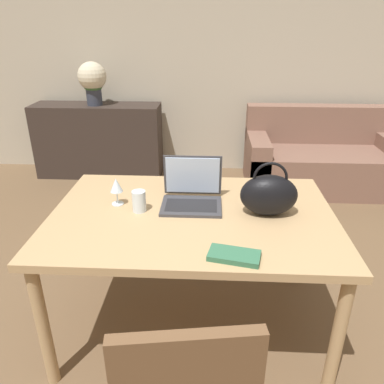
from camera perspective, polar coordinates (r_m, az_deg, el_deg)
name	(u,v)px	position (r m, az deg, el deg)	size (l,w,h in m)	color
wall_back	(204,50)	(4.34, 1.85, 20.76)	(10.00, 0.06, 2.70)	#BCB29E
dining_table	(192,225)	(1.98, 0.07, -5.12)	(1.47, 0.99, 0.74)	tan
couch	(321,160)	(4.23, 19.03, 4.56)	(1.57, 0.80, 0.82)	#7F5B4C
sideboard	(99,141)	(4.41, -13.97, 7.62)	(1.40, 0.40, 0.81)	#332823
laptop	(193,191)	(2.03, 0.12, 0.09)	(0.32, 0.27, 0.25)	#38383D
drinking_glass	(139,201)	(1.96, -8.07, -1.40)	(0.07, 0.07, 0.11)	silver
wine_glass	(116,186)	(2.03, -11.47, 0.85)	(0.07, 0.07, 0.15)	silver
handbag	(269,195)	(1.92, 11.62, -0.38)	(0.29, 0.16, 0.29)	black
flower_vase	(92,80)	(4.25, -14.93, 16.14)	(0.30, 0.30, 0.45)	#333847
book	(234,256)	(1.60, 6.45, -9.60)	(0.23, 0.15, 0.02)	#336B4C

